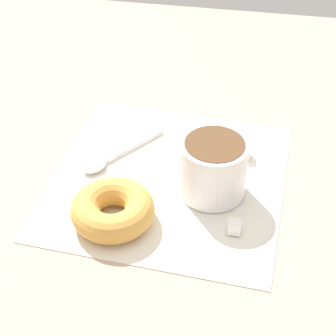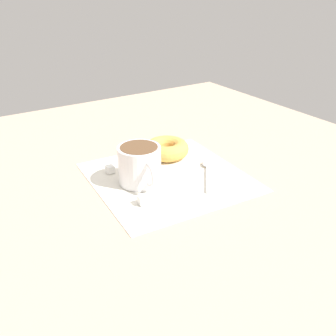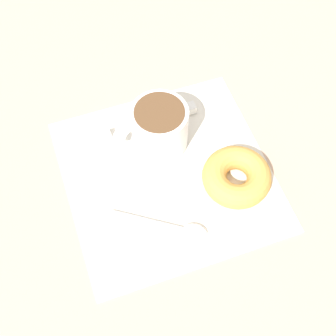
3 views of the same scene
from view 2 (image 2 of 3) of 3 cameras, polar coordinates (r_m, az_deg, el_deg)
name	(u,v)px [view 2 (image 2 of 3)]	position (r cm, az deg, el deg)	size (l,w,h in cm)	color
ground_plane	(165,175)	(85.59, -0.51, -1.12)	(120.00, 120.00, 2.00)	tan
napkin	(168,177)	(82.58, 0.00, -1.33)	(31.95, 31.95, 0.30)	white
coffee_cup	(140,164)	(78.58, -4.31, 0.60)	(9.05, 12.20, 8.09)	white
donut	(167,149)	(91.29, -0.18, 2.99)	(10.78, 10.78, 3.81)	gold
spoon	(207,168)	(85.70, 5.97, 0.04)	(10.17, 12.67, 0.90)	silver
sugar_cube	(110,169)	(84.63, -8.82, -0.19)	(1.65, 1.65, 1.65)	white
sugar_cube_extra	(143,200)	(72.47, -3.88, -4.85)	(1.71, 1.71, 1.71)	white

